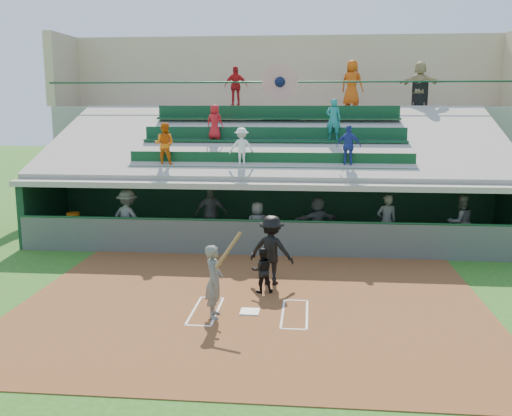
# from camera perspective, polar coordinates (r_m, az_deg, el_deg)

# --- Properties ---
(ground) EXTENTS (100.00, 100.00, 0.00)m
(ground) POSITION_cam_1_polar(r_m,az_deg,el_deg) (13.22, -0.62, -10.46)
(ground) COLOR #255718
(ground) RESTS_ON ground
(dirt_slab) EXTENTS (11.00, 9.00, 0.02)m
(dirt_slab) POSITION_cam_1_polar(r_m,az_deg,el_deg) (13.68, -0.40, -9.68)
(dirt_slab) COLOR brown
(dirt_slab) RESTS_ON ground
(home_plate) EXTENTS (0.43, 0.43, 0.03)m
(home_plate) POSITION_cam_1_polar(r_m,az_deg,el_deg) (13.21, -0.62, -10.32)
(home_plate) COLOR white
(home_plate) RESTS_ON dirt_slab
(batters_box_chalk) EXTENTS (2.65, 1.85, 0.01)m
(batters_box_chalk) POSITION_cam_1_polar(r_m,az_deg,el_deg) (13.21, -0.62, -10.37)
(batters_box_chalk) COLOR white
(batters_box_chalk) RESTS_ON dirt_slab
(dugout_floor) EXTENTS (16.00, 3.50, 0.04)m
(dugout_floor) POSITION_cam_1_polar(r_m,az_deg,el_deg) (19.65, 1.47, -3.42)
(dugout_floor) COLOR gray
(dugout_floor) RESTS_ON ground
(concourse_slab) EXTENTS (20.00, 3.00, 4.60)m
(concourse_slab) POSITION_cam_1_polar(r_m,az_deg,el_deg) (25.93, 2.54, 5.04)
(concourse_slab) COLOR gray
(concourse_slab) RESTS_ON ground
(grandstand) EXTENTS (20.40, 10.40, 7.80)m
(grandstand) POSITION_cam_1_polar(r_m,az_deg,el_deg) (22.97, 2.14, 4.26)
(grandstand) COLOR #4F554F
(grandstand) RESTS_ON ground
(batter_at_plate) EXTENTS (0.85, 0.73, 1.95)m
(batter_at_plate) POSITION_cam_1_polar(r_m,az_deg,el_deg) (12.73, -4.20, -7.27)
(batter_at_plate) COLOR #555752
(batter_at_plate) RESTS_ON dirt_slab
(catcher) EXTENTS (0.64, 0.55, 1.14)m
(catcher) POSITION_cam_1_polar(r_m,az_deg,el_deg) (14.37, 0.61, -6.24)
(catcher) COLOR black
(catcher) RESTS_ON dirt_slab
(home_umpire) EXTENTS (1.31, 0.93, 1.83)m
(home_umpire) POSITION_cam_1_polar(r_m,az_deg,el_deg) (14.96, 1.55, -4.22)
(home_umpire) COLOR black
(home_umpire) RESTS_ON dirt_slab
(dugout_bench) EXTENTS (13.09, 3.23, 0.40)m
(dugout_bench) POSITION_cam_1_polar(r_m,az_deg,el_deg) (20.93, 1.03, -1.94)
(dugout_bench) COLOR olive
(dugout_bench) RESTS_ON dugout_floor
(white_table) EXTENTS (0.88, 0.79, 0.64)m
(white_table) POSITION_cam_1_polar(r_m,az_deg,el_deg) (20.30, -17.61, -2.48)
(white_table) COLOR white
(white_table) RESTS_ON dugout_floor
(water_cooler) EXTENTS (0.43, 0.43, 0.43)m
(water_cooler) POSITION_cam_1_polar(r_m,az_deg,el_deg) (20.16, -17.81, -1.03)
(water_cooler) COLOR #CE630C
(water_cooler) RESTS_ON white_table
(dugout_player_a) EXTENTS (1.39, 1.07, 1.90)m
(dugout_player_a) POSITION_cam_1_polar(r_m,az_deg,el_deg) (19.28, -12.70, -0.99)
(dugout_player_a) COLOR #595C57
(dugout_player_a) RESTS_ON dugout_floor
(dugout_player_b) EXTENTS (1.16, 0.67, 1.87)m
(dugout_player_b) POSITION_cam_1_polar(r_m,az_deg,el_deg) (19.77, -4.51, -0.53)
(dugout_player_b) COLOR #565954
(dugout_player_b) RESTS_ON dugout_floor
(dugout_player_c) EXTENTS (0.88, 0.71, 1.56)m
(dugout_player_c) POSITION_cam_1_polar(r_m,az_deg,el_deg) (18.45, 0.14, -1.77)
(dugout_player_c) COLOR #51534F
(dugout_player_c) RESTS_ON dugout_floor
(dugout_player_d) EXTENTS (1.56, 0.99, 1.61)m
(dugout_player_d) POSITION_cam_1_polar(r_m,az_deg,el_deg) (19.22, 6.16, -1.28)
(dugout_player_d) COLOR #5E605B
(dugout_player_d) RESTS_ON dugout_floor
(dugout_player_e) EXTENTS (0.73, 0.55, 1.81)m
(dugout_player_e) POSITION_cam_1_polar(r_m,az_deg,el_deg) (18.90, 12.91, -1.37)
(dugout_player_e) COLOR #595B56
(dugout_player_e) RESTS_ON dugout_floor
(dugout_player_f) EXTENTS (1.02, 0.88, 1.80)m
(dugout_player_f) POSITION_cam_1_polar(r_m,az_deg,el_deg) (19.55, 19.76, -1.35)
(dugout_player_f) COLOR #585B56
(dugout_player_f) RESTS_ON dugout_floor
(trash_bin) EXTENTS (0.66, 0.66, 0.99)m
(trash_bin) POSITION_cam_1_polar(r_m,az_deg,el_deg) (25.37, 16.07, 10.86)
(trash_bin) COLOR black
(trash_bin) RESTS_ON concourse_slab
(concourse_staff_a) EXTENTS (1.06, 0.62, 1.70)m
(concourse_staff_a) POSITION_cam_1_polar(r_m,az_deg,el_deg) (25.09, -2.01, 12.07)
(concourse_staff_a) COLOR red
(concourse_staff_a) RESTS_ON concourse_slab
(concourse_staff_b) EXTENTS (1.13, 0.96, 1.96)m
(concourse_staff_b) POSITION_cam_1_polar(r_m,az_deg,el_deg) (25.48, 9.58, 12.20)
(concourse_staff_b) COLOR #CD4A0C
(concourse_staff_b) RESTS_ON concourse_slab
(concourse_staff_c) EXTENTS (1.79, 1.00, 1.84)m
(concourse_staff_c) POSITION_cam_1_polar(r_m,az_deg,el_deg) (25.26, 16.08, 11.84)
(concourse_staff_c) COLOR tan
(concourse_staff_c) RESTS_ON concourse_slab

